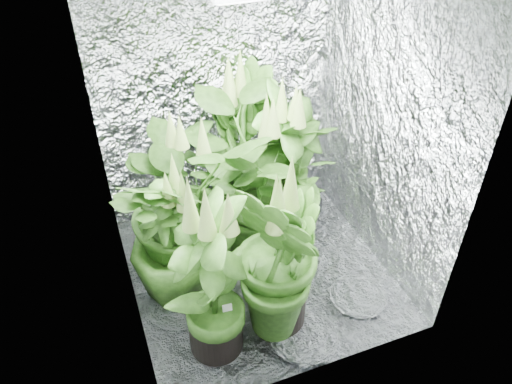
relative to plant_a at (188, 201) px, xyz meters
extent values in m
plane|color=silver|center=(0.38, -0.19, -0.55)|extent=(1.60, 1.60, 0.00)
cube|color=silver|center=(0.38, 0.61, 0.45)|extent=(1.60, 0.02, 2.00)
cube|color=silver|center=(0.38, -0.99, 0.45)|extent=(1.60, 0.02, 2.00)
cube|color=silver|center=(-0.42, -0.19, 0.45)|extent=(0.02, 1.60, 2.00)
cube|color=silver|center=(1.18, -0.19, 0.45)|extent=(0.02, 1.60, 2.00)
cylinder|color=black|center=(0.00, 0.00, -0.43)|extent=(0.27, 0.27, 0.24)
cylinder|color=#483018|center=(0.00, 0.00, -0.32)|extent=(0.25, 0.25, 0.03)
imported|color=#1E3E11|center=(0.00, 0.00, 0.01)|extent=(1.06, 1.06, 1.05)
cone|color=#5C893A|center=(0.00, 0.00, 0.48)|extent=(0.09, 0.09, 0.24)
cylinder|color=black|center=(0.70, 0.11, -0.41)|extent=(0.31, 0.31, 0.27)
cylinder|color=#483018|center=(0.70, 0.11, -0.29)|extent=(0.28, 0.28, 0.03)
imported|color=#1E3E11|center=(0.70, 0.11, 0.03)|extent=(0.78, 0.78, 1.09)
cone|color=#5C893A|center=(0.70, 0.11, 0.51)|extent=(0.10, 0.10, 0.27)
cylinder|color=black|center=(0.48, 0.40, -0.41)|extent=(0.32, 0.32, 0.28)
cylinder|color=#483018|center=(0.48, 0.40, -0.28)|extent=(0.29, 0.29, 0.03)
imported|color=#1E3E11|center=(0.48, 0.40, 0.04)|extent=(0.72, 0.72, 1.11)
cone|color=#5C893A|center=(0.48, 0.40, 0.53)|extent=(0.10, 0.10, 0.28)
cylinder|color=black|center=(-0.16, -0.18, -0.42)|extent=(0.28, 0.28, 0.25)
cylinder|color=#483018|center=(-0.16, -0.18, -0.32)|extent=(0.25, 0.25, 0.03)
imported|color=#1E3E11|center=(-0.16, -0.18, -0.08)|extent=(0.68, 0.68, 0.87)
cone|color=#5C893A|center=(-0.16, -0.18, 0.29)|extent=(0.09, 0.09, 0.25)
cylinder|color=black|center=(0.48, -0.05, -0.41)|extent=(0.30, 0.30, 0.27)
cylinder|color=#483018|center=(0.48, -0.05, -0.30)|extent=(0.27, 0.27, 0.03)
imported|color=#1E3E11|center=(0.48, -0.05, 0.02)|extent=(1.17, 1.17, 1.07)
cone|color=#5C893A|center=(0.48, -0.05, 0.49)|extent=(0.10, 0.10, 0.27)
cylinder|color=black|center=(-0.05, -0.65, -0.41)|extent=(0.30, 0.30, 0.27)
cylinder|color=#483018|center=(-0.05, -0.65, -0.29)|extent=(0.28, 0.28, 0.03)
imported|color=#1E3E11|center=(-0.05, -0.65, 0.00)|extent=(0.66, 0.66, 1.04)
cone|color=#5C893A|center=(-0.05, -0.65, 0.46)|extent=(0.10, 0.10, 0.27)
cylinder|color=black|center=(0.34, -0.63, -0.41)|extent=(0.31, 0.31, 0.28)
cylinder|color=#483018|center=(0.34, -0.63, -0.28)|extent=(0.29, 0.29, 0.03)
imported|color=#1E3E11|center=(0.34, -0.63, 0.00)|extent=(0.59, 0.59, 1.04)
cone|color=#5C893A|center=(0.34, -0.63, 0.46)|extent=(0.10, 0.10, 0.28)
cylinder|color=black|center=(0.99, 0.25, -0.50)|extent=(0.16, 0.16, 0.09)
cylinder|color=black|center=(0.99, 0.25, -0.32)|extent=(0.14, 0.14, 0.11)
cylinder|color=#4C4C51|center=(0.93, 0.27, -0.32)|extent=(0.12, 0.33, 0.34)
torus|color=#4C4C51|center=(0.93, 0.27, -0.32)|extent=(0.12, 0.34, 0.35)
cube|color=white|center=(0.02, -0.68, -0.25)|extent=(0.05, 0.03, 0.08)
camera|label=1|loc=(-0.46, -2.35, 1.88)|focal=35.00mm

